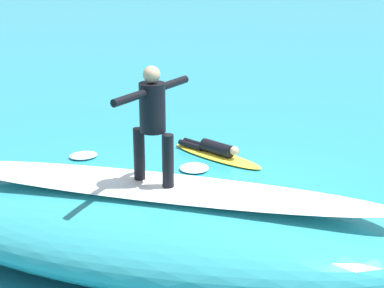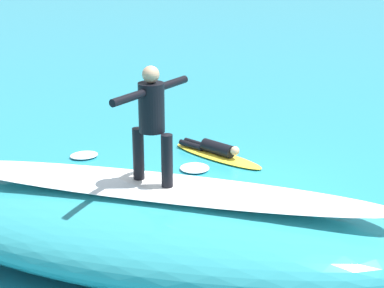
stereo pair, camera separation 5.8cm
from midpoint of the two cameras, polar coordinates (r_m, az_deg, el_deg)
name	(u,v)px [view 1 (the left image)]	position (r m, az deg, el deg)	size (l,w,h in m)	color
ground_plane	(217,200)	(11.89, 2.07, -4.91)	(120.00, 120.00, 0.00)	teal
wave_crest	(157,228)	(9.48, -3.22, -7.37)	(7.88, 2.98, 1.23)	teal
wave_foam_lip	(157,186)	(9.21, -3.30, -3.72)	(6.70, 1.04, 0.08)	white
surfboard_riding	(154,186)	(9.22, -3.52, -3.65)	(1.87, 0.50, 0.10)	silver
surfer_riding	(153,116)	(8.88, -3.66, 2.43)	(0.75, 1.48, 1.67)	black
surfboard_paddling	(217,156)	(13.96, 2.08, -1.03)	(2.33, 0.54, 0.07)	yellow
surfer_paddling	(213,147)	(13.98, 1.72, -0.30)	(1.42, 1.01, 0.28)	black
foam_patch_near	(329,281)	(9.41, 11.69, -11.65)	(0.81, 0.64, 0.17)	white
foam_patch_mid	(83,155)	(14.14, -9.59, -0.99)	(0.60, 0.50, 0.09)	white
foam_patch_far	(194,168)	(13.25, 0.07, -2.10)	(0.60, 0.60, 0.09)	white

